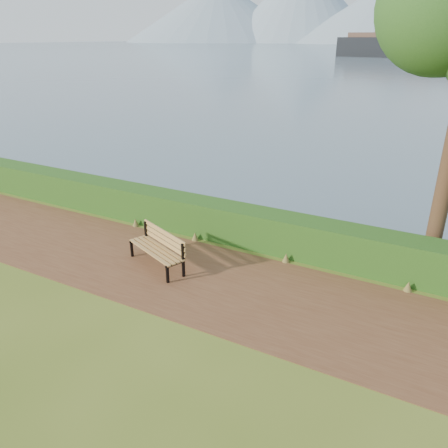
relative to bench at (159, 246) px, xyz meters
The scene contains 4 objects.
ground 1.29m from the bench, 20.09° to the right, with size 140.00×140.00×0.00m, color #4F631C.
path 1.23m from the bench, ahead, with size 40.00×3.40×0.01m, color brown.
hedge 2.46m from the bench, 63.19° to the left, with size 32.00×0.85×1.00m, color #194112.
bench is the anchor object (origin of this frame).
Camera 1 is at (4.85, -7.30, 5.26)m, focal length 35.00 mm.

